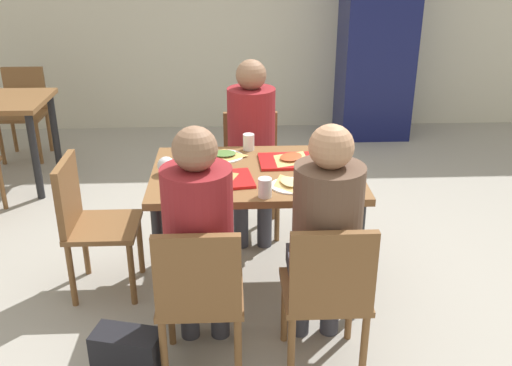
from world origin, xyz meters
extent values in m
cube|color=#9E998E|center=(0.00, 0.00, -0.01)|extent=(10.00, 10.00, 0.02)
cube|color=brown|center=(0.00, 0.00, 0.73)|extent=(1.17, 0.82, 0.04)
cylinder|color=black|center=(-0.53, -0.35, 0.36)|extent=(0.06, 0.06, 0.71)
cylinder|color=black|center=(0.53, -0.35, 0.36)|extent=(0.06, 0.06, 0.71)
cylinder|color=black|center=(-0.53, 0.35, 0.36)|extent=(0.06, 0.06, 0.71)
cylinder|color=black|center=(0.53, 0.35, 0.36)|extent=(0.06, 0.06, 0.71)
cube|color=brown|center=(-0.29, -0.71, 0.42)|extent=(0.40, 0.40, 0.03)
cube|color=brown|center=(-0.29, -0.89, 0.63)|extent=(0.38, 0.04, 0.40)
cylinder|color=brown|center=(-0.46, -0.54, 0.20)|extent=(0.04, 0.04, 0.40)
cylinder|color=brown|center=(-0.12, -0.54, 0.20)|extent=(0.04, 0.04, 0.40)
cylinder|color=brown|center=(-0.46, -0.88, 0.20)|extent=(0.04, 0.04, 0.40)
cylinder|color=brown|center=(-0.12, -0.88, 0.20)|extent=(0.04, 0.04, 0.40)
cube|color=brown|center=(0.29, -0.71, 0.42)|extent=(0.40, 0.40, 0.03)
cube|color=brown|center=(0.29, -0.89, 0.63)|extent=(0.38, 0.04, 0.40)
cylinder|color=brown|center=(0.12, -0.54, 0.20)|extent=(0.04, 0.04, 0.40)
cylinder|color=brown|center=(0.46, -0.54, 0.20)|extent=(0.04, 0.04, 0.40)
cylinder|color=brown|center=(0.12, -0.88, 0.20)|extent=(0.04, 0.04, 0.40)
cylinder|color=brown|center=(0.46, -0.88, 0.20)|extent=(0.04, 0.04, 0.40)
cube|color=brown|center=(0.00, 0.71, 0.42)|extent=(0.40, 0.40, 0.03)
cube|color=brown|center=(0.00, 0.89, 0.63)|extent=(0.38, 0.04, 0.40)
cylinder|color=brown|center=(0.17, 0.54, 0.20)|extent=(0.04, 0.04, 0.40)
cylinder|color=brown|center=(-0.17, 0.54, 0.20)|extent=(0.04, 0.04, 0.40)
cylinder|color=brown|center=(0.17, 0.88, 0.20)|extent=(0.04, 0.04, 0.40)
cylinder|color=brown|center=(-0.17, 0.88, 0.20)|extent=(0.04, 0.04, 0.40)
cube|color=brown|center=(-0.89, 0.00, 0.42)|extent=(0.40, 0.40, 0.03)
cube|color=brown|center=(-1.07, 0.00, 0.63)|extent=(0.04, 0.38, 0.40)
cylinder|color=brown|center=(-0.72, 0.17, 0.20)|extent=(0.04, 0.04, 0.40)
cylinder|color=brown|center=(-0.72, -0.17, 0.20)|extent=(0.04, 0.04, 0.40)
cylinder|color=brown|center=(-1.06, 0.17, 0.20)|extent=(0.04, 0.04, 0.40)
cylinder|color=brown|center=(-1.06, -0.17, 0.20)|extent=(0.04, 0.04, 0.40)
cylinder|color=#383842|center=(-0.37, -0.48, 0.22)|extent=(0.10, 0.10, 0.43)
cylinder|color=#383842|center=(-0.21, -0.48, 0.22)|extent=(0.10, 0.10, 0.43)
cube|color=#383842|center=(-0.29, -0.58, 0.48)|extent=(0.32, 0.28, 0.10)
cylinder|color=maroon|center=(-0.29, -0.69, 0.79)|extent=(0.32, 0.32, 0.52)
sphere|color=#8C664C|center=(-0.29, -0.69, 1.14)|extent=(0.20, 0.20, 0.20)
cylinder|color=#383842|center=(0.21, -0.48, 0.22)|extent=(0.10, 0.10, 0.43)
cylinder|color=#383842|center=(0.37, -0.48, 0.22)|extent=(0.10, 0.10, 0.43)
cube|color=#383842|center=(0.29, -0.58, 0.48)|extent=(0.32, 0.28, 0.10)
cylinder|color=brown|center=(0.29, -0.69, 0.79)|extent=(0.32, 0.32, 0.52)
sphere|color=tan|center=(0.29, -0.69, 1.14)|extent=(0.20, 0.20, 0.20)
cylinder|color=#383842|center=(0.08, 0.48, 0.22)|extent=(0.10, 0.10, 0.43)
cylinder|color=#383842|center=(-0.08, 0.48, 0.22)|extent=(0.10, 0.10, 0.43)
cube|color=#383842|center=(0.00, 0.58, 0.48)|extent=(0.32, 0.28, 0.10)
cylinder|color=maroon|center=(0.00, 0.69, 0.79)|extent=(0.32, 0.32, 0.52)
sphere|color=#8C664C|center=(0.00, 0.69, 1.14)|extent=(0.20, 0.20, 0.20)
cube|color=red|center=(-0.21, -0.14, 0.76)|extent=(0.39, 0.31, 0.02)
cube|color=red|center=(0.21, 0.12, 0.76)|extent=(0.37, 0.27, 0.02)
cylinder|color=white|center=(-0.18, 0.22, 0.76)|extent=(0.22, 0.22, 0.01)
cylinder|color=white|center=(0.18, -0.22, 0.76)|extent=(0.22, 0.22, 0.01)
pyramid|color=#C68C47|center=(-0.21, -0.13, 0.77)|extent=(0.24, 0.24, 0.01)
ellipsoid|color=#D8C67F|center=(-0.21, -0.13, 0.78)|extent=(0.17, 0.17, 0.01)
pyramid|color=#DBAD60|center=(0.21, 0.13, 0.77)|extent=(0.26, 0.28, 0.01)
ellipsoid|color=#B74723|center=(0.21, 0.13, 0.78)|extent=(0.19, 0.20, 0.01)
pyramid|color=tan|center=(-0.18, 0.23, 0.77)|extent=(0.22, 0.18, 0.01)
ellipsoid|color=#4C7233|center=(-0.18, 0.23, 0.78)|extent=(0.15, 0.12, 0.01)
pyramid|color=#DBAD60|center=(0.17, -0.22, 0.77)|extent=(0.17, 0.23, 0.01)
ellipsoid|color=#D8C67F|center=(0.17, -0.22, 0.78)|extent=(0.12, 0.16, 0.01)
cylinder|color=white|center=(-0.03, 0.35, 0.80)|extent=(0.07, 0.07, 0.10)
cylinder|color=white|center=(0.03, -0.35, 0.80)|extent=(0.07, 0.07, 0.10)
cylinder|color=#B7BCC6|center=(0.50, 0.02, 0.81)|extent=(0.07, 0.07, 0.12)
cylinder|color=orange|center=(-0.38, 0.22, 0.83)|extent=(0.06, 0.06, 0.16)
sphere|color=silver|center=(-0.50, -0.02, 0.80)|extent=(0.10, 0.10, 0.10)
cube|color=black|center=(-0.64, -0.81, 0.14)|extent=(0.35, 0.24, 0.28)
cube|color=#14194C|center=(1.35, 2.85, 0.95)|extent=(0.70, 0.60, 1.90)
cylinder|color=black|center=(-1.69, 1.33, 0.36)|extent=(0.06, 0.06, 0.71)
cylinder|color=black|center=(-1.69, 1.91, 0.36)|extent=(0.06, 0.06, 0.71)
cylinder|color=brown|center=(-1.91, 1.14, 0.20)|extent=(0.04, 0.04, 0.40)
cube|color=brown|center=(-2.08, 2.27, 0.42)|extent=(0.40, 0.40, 0.03)
cube|color=brown|center=(-2.08, 2.45, 0.63)|extent=(0.38, 0.04, 0.40)
cylinder|color=brown|center=(-1.91, 2.10, 0.20)|extent=(0.04, 0.04, 0.40)
cylinder|color=brown|center=(-2.25, 2.10, 0.20)|extent=(0.04, 0.04, 0.40)
cylinder|color=brown|center=(-1.91, 2.44, 0.20)|extent=(0.04, 0.04, 0.40)
cylinder|color=brown|center=(-2.25, 2.44, 0.20)|extent=(0.04, 0.04, 0.40)
camera|label=1|loc=(-0.14, -3.02, 1.99)|focal=40.69mm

